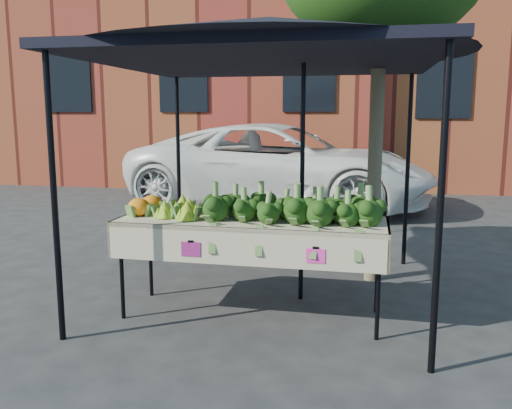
# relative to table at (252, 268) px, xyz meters

# --- Properties ---
(ground) EXTENTS (90.00, 90.00, 0.00)m
(ground) POSITION_rel_table_xyz_m (0.19, -0.10, -0.45)
(ground) COLOR #242426
(table) EXTENTS (2.41, 0.83, 0.90)m
(table) POSITION_rel_table_xyz_m (0.00, 0.00, 0.00)
(table) COLOR #C0B092
(table) RESTS_ON ground
(canopy) EXTENTS (3.16, 3.16, 2.74)m
(canopy) POSITION_rel_table_xyz_m (0.04, 0.61, 0.92)
(canopy) COLOR black
(canopy) RESTS_ON ground
(broccoli_heap) EXTENTS (1.57, 0.60, 0.29)m
(broccoli_heap) POSITION_rel_table_xyz_m (0.36, 0.03, 0.60)
(broccoli_heap) COLOR black
(broccoli_heap) RESTS_ON table
(romanesco_cluster) EXTENTS (0.46, 0.60, 0.23)m
(romanesco_cluster) POSITION_rel_table_xyz_m (-0.67, 0.04, 0.56)
(romanesco_cluster) COLOR #A9C02F
(romanesco_cluster) RESTS_ON table
(cauliflower_pair) EXTENTS (0.26, 0.46, 0.20)m
(cauliflower_pair) POSITION_rel_table_xyz_m (-1.04, 0.07, 0.55)
(cauliflower_pair) COLOR orange
(cauliflower_pair) RESTS_ON table
(vehicle) EXTENTS (1.99, 2.94, 5.96)m
(vehicle) POSITION_rel_table_xyz_m (-0.65, 5.90, 2.53)
(vehicle) COLOR white
(vehicle) RESTS_ON ground
(street_tree) EXTENTS (2.22, 2.22, 4.37)m
(street_tree) POSITION_rel_table_xyz_m (1.09, 1.32, 1.73)
(street_tree) COLOR #1E4C14
(street_tree) RESTS_ON ground
(building_left) EXTENTS (12.00, 8.00, 9.00)m
(building_left) POSITION_rel_table_xyz_m (-4.81, 11.90, 4.05)
(building_left) COLOR maroon
(building_left) RESTS_ON ground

